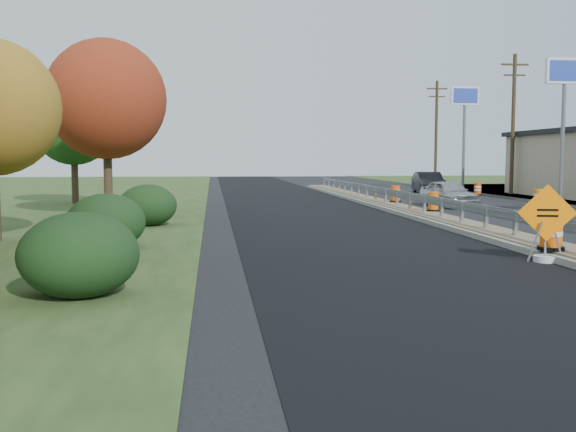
{
  "coord_description": "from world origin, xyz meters",
  "views": [
    {
      "loc": [
        -8.66,
        -17.48,
        2.44
      ],
      "look_at": [
        -6.92,
        -2.71,
        1.1
      ],
      "focal_mm": 40.0,
      "sensor_mm": 36.0,
      "label": 1
    }
  ],
  "objects": [
    {
      "name": "caution_sign",
      "position": [
        -0.9,
        -3.38,
        0.47
      ],
      "size": [
        1.29,
        0.56,
        1.84
      ],
      "rotation": [
        0.0,
        0.0,
        -0.29
      ],
      "color": "white",
      "rests_on": "ground"
    },
    {
      "name": "barrel_median_mid",
      "position": [
        0.55,
        8.48,
        0.61
      ],
      "size": [
        0.55,
        0.55,
        0.8
      ],
      "color": "black",
      "rests_on": "median"
    },
    {
      "name": "pylon_sign_mid",
      "position": [
        10.5,
        16.0,
        6.48
      ],
      "size": [
        2.2,
        0.3,
        7.9
      ],
      "color": "slate",
      "rests_on": "ground"
    },
    {
      "name": "barrel_median_far",
      "position": [
        0.55,
        14.12,
        0.63
      ],
      "size": [
        0.57,
        0.57,
        0.83
      ],
      "color": "black",
      "rests_on": "median"
    },
    {
      "name": "car_dark_mid",
      "position": [
        6.16,
        25.36,
        0.76
      ],
      "size": [
        2.21,
        4.78,
        1.52
      ],
      "primitive_type": "imported",
      "rotation": [
        0.0,
        0.0,
        -0.13
      ],
      "color": "black",
      "rests_on": "ground"
    },
    {
      "name": "tree_near_red",
      "position": [
        -13.0,
        10.0,
        4.86
      ],
      "size": [
        4.95,
        4.95,
        7.35
      ],
      "color": "#473523",
      "rests_on": "ground"
    },
    {
      "name": "hedge_north",
      "position": [
        -11.0,
        6.0,
        0.76
      ],
      "size": [
        2.09,
        2.09,
        1.52
      ],
      "primitive_type": "ellipsoid",
      "color": "black",
      "rests_on": "ground"
    },
    {
      "name": "hedge_south",
      "position": [
        -11.0,
        -6.0,
        0.76
      ],
      "size": [
        2.09,
        2.09,
        1.52
      ],
      "primitive_type": "ellipsoid",
      "color": "black",
      "rests_on": "ground"
    },
    {
      "name": "utility_pole_north",
      "position": [
        11.5,
        39.0,
        4.93
      ],
      "size": [
        1.9,
        0.26,
        9.4
      ],
      "color": "#473523",
      "rests_on": "ground"
    },
    {
      "name": "median",
      "position": [
        0.0,
        8.0,
        0.11
      ],
      "size": [
        1.6,
        55.0,
        0.23
      ],
      "color": "gray",
      "rests_on": "ground"
    },
    {
      "name": "utility_pole_nmid",
      "position": [
        11.5,
        24.0,
        4.93
      ],
      "size": [
        1.9,
        0.26,
        9.4
      ],
      "color": "#473523",
      "rests_on": "ground"
    },
    {
      "name": "milled_overlay",
      "position": [
        -4.4,
        10.0,
        0.01
      ],
      "size": [
        7.2,
        120.0,
        0.01
      ],
      "primitive_type": "cube",
      "color": "black",
      "rests_on": "ground"
    },
    {
      "name": "car_silver",
      "position": [
        3.16,
        13.62,
        0.68
      ],
      "size": [
        2.14,
        4.17,
        1.36
      ],
      "primitive_type": "imported",
      "rotation": [
        0.0,
        0.0,
        0.14
      ],
      "color": "#ADACB1",
      "rests_on": "ground"
    },
    {
      "name": "barrel_shoulder_near",
      "position": [
        7.93,
        13.57,
        0.42
      ],
      "size": [
        0.59,
        0.59,
        0.87
      ],
      "color": "black",
      "rests_on": "ground"
    },
    {
      "name": "barrel_shoulder_mid",
      "position": [
        8.91,
        23.47,
        0.39
      ],
      "size": [
        0.56,
        0.56,
        0.82
      ],
      "color": "black",
      "rests_on": "ground"
    },
    {
      "name": "barrel_shoulder_far",
      "position": [
        7.0,
        26.8,
        0.39
      ],
      "size": [
        0.56,
        0.56,
        0.82
      ],
      "color": "black",
      "rests_on": "ground"
    },
    {
      "name": "guardrail",
      "position": [
        0.0,
        9.0,
        0.73
      ],
      "size": [
        0.1,
        46.15,
        0.72
      ],
      "color": "silver",
      "rests_on": "median"
    },
    {
      "name": "ground",
      "position": [
        0.0,
        0.0,
        0.0
      ],
      "size": [
        140.0,
        140.0,
        0.0
      ],
      "primitive_type": "plane",
      "color": "black",
      "rests_on": "ground"
    },
    {
      "name": "hedge_mid",
      "position": [
        -11.5,
        0.0,
        0.76
      ],
      "size": [
        2.09,
        2.09,
        1.52
      ],
      "primitive_type": "ellipsoid",
      "color": "black",
      "rests_on": "ground"
    },
    {
      "name": "barrel_median_near",
      "position": [
        -0.55,
        -2.97,
        0.68
      ],
      "size": [
        0.64,
        0.64,
        0.94
      ],
      "color": "black",
      "rests_on": "median"
    },
    {
      "name": "tree_near_back",
      "position": [
        -16.0,
        18.0,
        4.21
      ],
      "size": [
        4.29,
        4.29,
        6.37
      ],
      "color": "#473523",
      "rests_on": "ground"
    },
    {
      "name": "pylon_sign_north",
      "position": [
        10.5,
        30.0,
        6.48
      ],
      "size": [
        2.2,
        0.3,
        7.9
      ],
      "color": "slate",
      "rests_on": "ground"
    }
  ]
}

